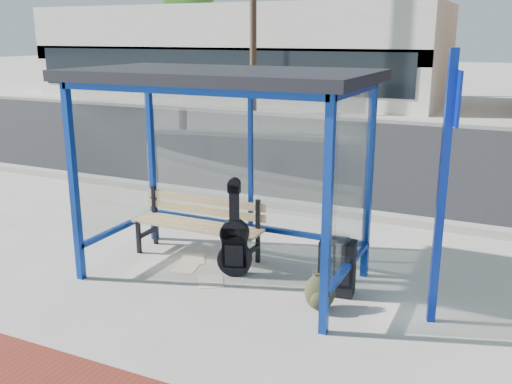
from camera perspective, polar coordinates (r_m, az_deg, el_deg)
The scene contains 15 objects.
ground at distance 6.86m, azimuth -3.27°, elevation -8.47°, with size 120.00×120.00×0.00m, color #B2ADA0.
curb_near at distance 9.33m, azimuth 5.23°, elevation -1.56°, with size 60.00×0.25×0.12m, color gray.
street_asphalt at distance 14.11m, azimuth 12.41°, elevation 3.73°, with size 60.00×10.00×0.00m, color black.
curb_far at distance 19.04m, azimuth 15.96°, elevation 6.64°, with size 60.00×0.25×0.12m, color gray.
far_sidewalk at distance 20.91m, azimuth 16.84°, elevation 7.15°, with size 60.00×4.00×0.01m, color #B2ADA0.
bus_shelter at distance 6.38m, azimuth -3.25°, elevation 9.04°, with size 3.30×1.80×2.42m.
storefront_white at distance 26.40m, azimuth -1.91°, elevation 13.73°, with size 18.00×6.04×4.00m.
bench at distance 7.35m, azimuth -5.74°, elevation -2.98°, with size 1.75×0.43×0.82m.
guitar_bag at distance 6.75m, azimuth -2.15°, elevation -5.10°, with size 0.43×0.25×1.13m.
suitcase at distance 6.38m, azimuth 8.12°, elevation -7.48°, with size 0.42×0.30×0.68m.
backpack at distance 6.06m, azimuth 6.39°, elevation -10.03°, with size 0.37×0.35×0.38m.
sign_post at distance 5.63m, azimuth 18.32°, elevation 1.54°, with size 0.16×0.33×2.67m.
newspaper_a at distance 7.40m, azimuth -6.31°, elevation -6.68°, with size 0.37×0.29×0.01m, color white.
newspaper_b at distance 7.16m, azimuth -7.03°, elevation -7.50°, with size 0.36×0.28×0.01m, color white.
newspaper_c at distance 6.75m, azimuth -4.54°, elevation -8.91°, with size 0.36×0.29×0.01m, color white.
Camera 1 is at (3.02, -5.50, 2.78)m, focal length 40.00 mm.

